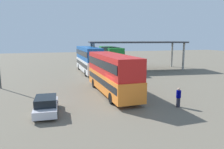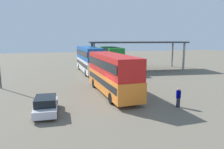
% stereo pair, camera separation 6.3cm
% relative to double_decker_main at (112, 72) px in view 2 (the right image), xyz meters
% --- Properties ---
extents(ground_plane, '(140.00, 140.00, 0.00)m').
position_rel_double_decker_main_xyz_m(ground_plane, '(-0.32, -3.08, -2.22)').
color(ground_plane, '#6A6152').
extents(double_decker_main, '(2.79, 10.60, 4.03)m').
position_rel_double_decker_main_xyz_m(double_decker_main, '(0.00, 0.00, 0.00)').
color(double_decker_main, orange).
rests_on(double_decker_main, ground_plane).
extents(parked_hatchback, '(1.85, 4.01, 1.35)m').
position_rel_double_decker_main_xyz_m(parked_hatchback, '(-6.44, -4.24, -1.55)').
color(parked_hatchback, silver).
rests_on(parked_hatchback, ground_plane).
extents(double_decker_near_canopy, '(2.54, 11.41, 4.19)m').
position_rel_double_decker_main_xyz_m(double_decker_near_canopy, '(0.22, 14.33, 0.08)').
color(double_decker_near_canopy, white).
rests_on(double_decker_near_canopy, ground_plane).
extents(double_decker_mid_row, '(3.24, 10.52, 4.10)m').
position_rel_double_decker_main_xyz_m(double_decker_mid_row, '(4.37, 15.62, 0.04)').
color(double_decker_mid_row, silver).
rests_on(double_decker_mid_row, ground_plane).
extents(depot_canopy, '(17.72, 7.83, 5.06)m').
position_rel_double_decker_main_xyz_m(depot_canopy, '(9.22, 15.22, 2.49)').
color(depot_canopy, '#33353A').
rests_on(depot_canopy, ground_plane).
extents(pedestrian_waiting, '(0.38, 0.38, 1.62)m').
position_rel_double_decker_main_xyz_m(pedestrian_waiting, '(4.03, -5.69, -1.41)').
color(pedestrian_waiting, '#262633').
rests_on(pedestrian_waiting, ground_plane).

